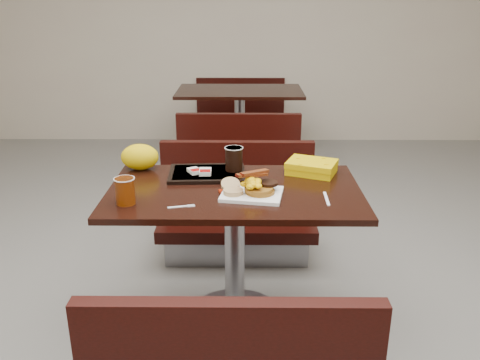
{
  "coord_description": "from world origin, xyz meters",
  "views": [
    {
      "loc": [
        0.05,
        -2.23,
        1.63
      ],
      "look_at": [
        0.03,
        -0.07,
        0.82
      ],
      "focal_mm": 37.7,
      "sensor_mm": 36.0,
      "label": 1
    }
  ],
  "objects_px": {
    "bench_near_s": "(231,354)",
    "bench_far_n": "(240,113)",
    "fork": "(177,207)",
    "clamshell": "(312,167)",
    "bench_far_s": "(239,150)",
    "coffee_cup_near": "(125,191)",
    "platter": "(252,194)",
    "pancake_stack": "(260,190)",
    "paper_bag": "(140,157)",
    "hashbrown_sleeve_right": "(205,172)",
    "table_near": "(235,258)",
    "hashbrown_sleeve_left": "(194,171)",
    "bench_near_n": "(237,206)",
    "knife": "(327,199)",
    "coffee_cup_far": "(234,159)",
    "tray": "(207,173)",
    "table_far": "(240,128)"
  },
  "relations": [
    {
      "from": "paper_bag",
      "to": "bench_near_s",
      "type": "bearing_deg",
      "value": -62.83
    },
    {
      "from": "bench_far_n",
      "to": "fork",
      "type": "height_order",
      "value": "fork"
    },
    {
      "from": "bench_near_s",
      "to": "bench_near_n",
      "type": "xyz_separation_m",
      "value": [
        0.0,
        1.4,
        0.0
      ]
    },
    {
      "from": "platter",
      "to": "paper_bag",
      "type": "height_order",
      "value": "paper_bag"
    },
    {
      "from": "table_near",
      "to": "clamshell",
      "type": "distance_m",
      "value": 0.61
    },
    {
      "from": "bench_far_n",
      "to": "coffee_cup_near",
      "type": "xyz_separation_m",
      "value": [
        -0.48,
        -3.48,
        0.45
      ]
    },
    {
      "from": "bench_near_s",
      "to": "hashbrown_sleeve_left",
      "type": "xyz_separation_m",
      "value": [
        -0.21,
        0.87,
        0.42
      ]
    },
    {
      "from": "bench_far_s",
      "to": "clamshell",
      "type": "height_order",
      "value": "clamshell"
    },
    {
      "from": "hashbrown_sleeve_left",
      "to": "knife",
      "type": "bearing_deg",
      "value": -54.35
    },
    {
      "from": "hashbrown_sleeve_right",
      "to": "coffee_cup_far",
      "type": "bearing_deg",
      "value": 18.83
    },
    {
      "from": "bench_far_s",
      "to": "platter",
      "type": "distance_m",
      "value": 2.03
    },
    {
      "from": "hashbrown_sleeve_left",
      "to": "fork",
      "type": "bearing_deg",
      "value": -124.17
    },
    {
      "from": "bench_far_n",
      "to": "hashbrown_sleeve_right",
      "type": "distance_m",
      "value": 3.17
    },
    {
      "from": "fork",
      "to": "clamshell",
      "type": "distance_m",
      "value": 0.78
    },
    {
      "from": "table_near",
      "to": "pancake_stack",
      "type": "relative_size",
      "value": 8.83
    },
    {
      "from": "bench_near_s",
      "to": "platter",
      "type": "xyz_separation_m",
      "value": [
        0.08,
        0.61,
        0.4
      ]
    },
    {
      "from": "platter",
      "to": "bench_far_s",
      "type": "bearing_deg",
      "value": 101.62
    },
    {
      "from": "bench_near_s",
      "to": "bench_far_s",
      "type": "distance_m",
      "value": 2.6
    },
    {
      "from": "pancake_stack",
      "to": "paper_bag",
      "type": "bearing_deg",
      "value": 149.36
    },
    {
      "from": "pancake_stack",
      "to": "clamshell",
      "type": "xyz_separation_m",
      "value": [
        0.28,
        0.31,
        0.0
      ]
    },
    {
      "from": "coffee_cup_far",
      "to": "hashbrown_sleeve_right",
      "type": "bearing_deg",
      "value": -158.97
    },
    {
      "from": "bench_far_s",
      "to": "coffee_cup_far",
      "type": "relative_size",
      "value": 8.23
    },
    {
      "from": "pancake_stack",
      "to": "knife",
      "type": "bearing_deg",
      "value": -6.63
    },
    {
      "from": "bench_near_s",
      "to": "bench_far_s",
      "type": "relative_size",
      "value": 1.0
    },
    {
      "from": "bench_far_s",
      "to": "tray",
      "type": "distance_m",
      "value": 1.76
    },
    {
      "from": "pancake_stack",
      "to": "tray",
      "type": "relative_size",
      "value": 0.35
    },
    {
      "from": "table_near",
      "to": "bench_near_s",
      "type": "distance_m",
      "value": 0.7
    },
    {
      "from": "bench_far_n",
      "to": "fork",
      "type": "relative_size",
      "value": 8.42
    },
    {
      "from": "bench_near_n",
      "to": "knife",
      "type": "relative_size",
      "value": 6.39
    },
    {
      "from": "table_near",
      "to": "bench_far_n",
      "type": "distance_m",
      "value": 3.3
    },
    {
      "from": "platter",
      "to": "clamshell",
      "type": "bearing_deg",
      "value": 54.4
    },
    {
      "from": "bench_near_s",
      "to": "table_far",
      "type": "distance_m",
      "value": 3.3
    },
    {
      "from": "coffee_cup_near",
      "to": "hashbrown_sleeve_right",
      "type": "bearing_deg",
      "value": 46.57
    },
    {
      "from": "bench_near_n",
      "to": "coffee_cup_far",
      "type": "height_order",
      "value": "coffee_cup_far"
    },
    {
      "from": "bench_far_s",
      "to": "platter",
      "type": "height_order",
      "value": "platter"
    },
    {
      "from": "bench_near_s",
      "to": "coffee_cup_near",
      "type": "distance_m",
      "value": 0.83
    },
    {
      "from": "bench_near_s",
      "to": "bench_far_n",
      "type": "distance_m",
      "value": 4.0
    },
    {
      "from": "table_near",
      "to": "hashbrown_sleeve_left",
      "type": "height_order",
      "value": "hashbrown_sleeve_left"
    },
    {
      "from": "bench_far_s",
      "to": "pancake_stack",
      "type": "height_order",
      "value": "pancake_stack"
    },
    {
      "from": "table_near",
      "to": "coffee_cup_far",
      "type": "bearing_deg",
      "value": 91.79
    },
    {
      "from": "bench_far_s",
      "to": "fork",
      "type": "relative_size",
      "value": 8.42
    },
    {
      "from": "hashbrown_sleeve_right",
      "to": "paper_bag",
      "type": "height_order",
      "value": "paper_bag"
    },
    {
      "from": "clamshell",
      "to": "coffee_cup_near",
      "type": "bearing_deg",
      "value": -133.12
    },
    {
      "from": "coffee_cup_near",
      "to": "paper_bag",
      "type": "distance_m",
      "value": 0.46
    },
    {
      "from": "platter",
      "to": "hashbrown_sleeve_left",
      "type": "bearing_deg",
      "value": 147.0
    },
    {
      "from": "table_far",
      "to": "hashbrown_sleeve_left",
      "type": "bearing_deg",
      "value": -94.87
    },
    {
      "from": "bench_far_s",
      "to": "bench_near_n",
      "type": "bearing_deg",
      "value": -90.0
    },
    {
      "from": "platter",
      "to": "clamshell",
      "type": "xyz_separation_m",
      "value": [
        0.31,
        0.31,
        0.02
      ]
    },
    {
      "from": "bench_near_s",
      "to": "coffee_cup_near",
      "type": "xyz_separation_m",
      "value": [
        -0.48,
        0.52,
        0.45
      ]
    },
    {
      "from": "hashbrown_sleeve_left",
      "to": "coffee_cup_far",
      "type": "xyz_separation_m",
      "value": [
        0.2,
        0.04,
        0.05
      ]
    }
  ]
}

